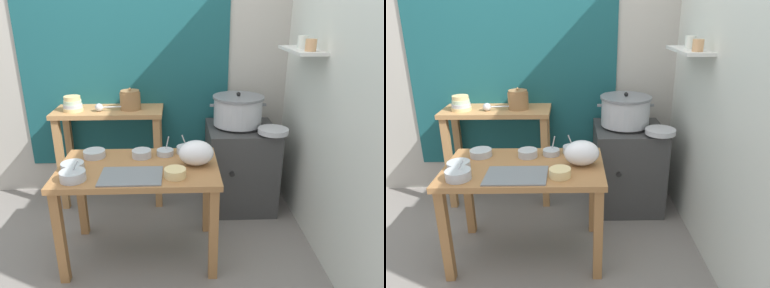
# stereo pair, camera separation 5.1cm
# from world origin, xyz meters

# --- Properties ---
(ground_plane) EXTENTS (9.00, 9.00, 0.00)m
(ground_plane) POSITION_xyz_m (0.00, 0.00, 0.00)
(ground_plane) COLOR gray
(wall_back) EXTENTS (4.40, 0.12, 2.60)m
(wall_back) POSITION_xyz_m (0.08, 1.10, 1.30)
(wall_back) COLOR #B2ADA3
(wall_back) RESTS_ON ground
(wall_right) EXTENTS (0.30, 3.20, 2.60)m
(wall_right) POSITION_xyz_m (1.40, 0.20, 1.30)
(wall_right) COLOR silver
(wall_right) RESTS_ON ground
(prep_table) EXTENTS (1.10, 0.66, 0.72)m
(prep_table) POSITION_xyz_m (0.05, -0.01, 0.61)
(prep_table) COLOR #9E6B3D
(prep_table) RESTS_ON ground
(back_shelf_table) EXTENTS (0.96, 0.40, 0.90)m
(back_shelf_table) POSITION_xyz_m (-0.29, 0.83, 0.68)
(back_shelf_table) COLOR #B27F4C
(back_shelf_table) RESTS_ON ground
(stove_block) EXTENTS (0.60, 0.61, 0.78)m
(stove_block) POSITION_xyz_m (0.89, 0.70, 0.38)
(stove_block) COLOR #383838
(stove_block) RESTS_ON ground
(steamer_pot) EXTENTS (0.49, 0.44, 0.29)m
(steamer_pot) POSITION_xyz_m (0.85, 0.72, 0.91)
(steamer_pot) COLOR #B7BABF
(steamer_pot) RESTS_ON stove_block
(clay_pot) EXTENTS (0.18, 0.18, 0.19)m
(clay_pot) POSITION_xyz_m (-0.09, 0.83, 0.98)
(clay_pot) COLOR olive
(clay_pot) RESTS_ON back_shelf_table
(bowl_stack_enamel) EXTENTS (0.17, 0.17, 0.13)m
(bowl_stack_enamel) POSITION_xyz_m (-0.59, 0.79, 0.96)
(bowl_stack_enamel) COLOR #E5C684
(bowl_stack_enamel) RESTS_ON back_shelf_table
(ladle) EXTENTS (0.28, 0.07, 0.07)m
(ladle) POSITION_xyz_m (-0.35, 0.77, 0.94)
(ladle) COLOR #B7BABF
(ladle) RESTS_ON back_shelf_table
(serving_tray) EXTENTS (0.40, 0.28, 0.01)m
(serving_tray) POSITION_xyz_m (0.02, -0.18, 0.72)
(serving_tray) COLOR slate
(serving_tray) RESTS_ON prep_table
(plastic_bag) EXTENTS (0.24, 0.19, 0.18)m
(plastic_bag) POSITION_xyz_m (0.45, -0.01, 0.81)
(plastic_bag) COLOR white
(plastic_bag) RESTS_ON prep_table
(wide_pan) EXTENTS (0.25, 0.25, 0.04)m
(wide_pan) POSITION_xyz_m (1.11, 0.47, 0.80)
(wide_pan) COLOR #B7BABF
(wide_pan) RESTS_ON stove_block
(prep_bowl_0) EXTENTS (0.16, 0.16, 0.13)m
(prep_bowl_0) POSITION_xyz_m (-0.34, -0.22, 0.75)
(prep_bowl_0) COLOR #B7BABF
(prep_bowl_0) RESTS_ON prep_table
(prep_bowl_1) EXTENTS (0.14, 0.14, 0.05)m
(prep_bowl_1) POSITION_xyz_m (0.06, 0.15, 0.75)
(prep_bowl_1) COLOR #B7BABF
(prep_bowl_1) RESTS_ON prep_table
(prep_bowl_2) EXTENTS (0.16, 0.16, 0.05)m
(prep_bowl_2) POSITION_xyz_m (-0.29, 0.16, 0.75)
(prep_bowl_2) COLOR #B7BABF
(prep_bowl_2) RESTS_ON prep_table
(prep_bowl_3) EXTENTS (0.13, 0.13, 0.15)m
(prep_bowl_3) POSITION_xyz_m (0.38, 0.22, 0.75)
(prep_bowl_3) COLOR #B7BABF
(prep_bowl_3) RESTS_ON prep_table
(prep_bowl_4) EXTENTS (0.14, 0.14, 0.06)m
(prep_bowl_4) POSITION_xyz_m (0.30, -0.20, 0.75)
(prep_bowl_4) COLOR #E5C684
(prep_bowl_4) RESTS_ON prep_table
(prep_bowl_5) EXTENTS (0.15, 0.15, 0.05)m
(prep_bowl_5) POSITION_xyz_m (-0.39, -0.05, 0.75)
(prep_bowl_5) COLOR #B7BABF
(prep_bowl_5) RESTS_ON prep_table
(prep_bowl_6) EXTENTS (0.12, 0.12, 0.15)m
(prep_bowl_6) POSITION_xyz_m (0.23, 0.18, 0.74)
(prep_bowl_6) COLOR #B7BABF
(prep_bowl_6) RESTS_ON prep_table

